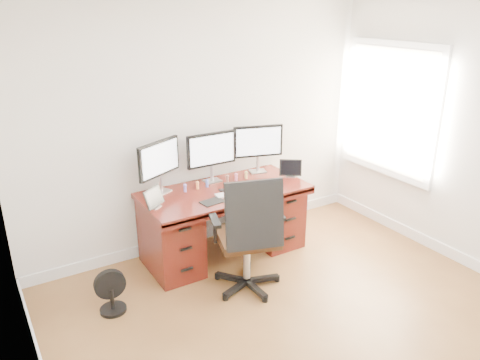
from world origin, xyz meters
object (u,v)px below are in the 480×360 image
office_chair (248,254)px  floor_fan (111,292)px  monitor_center (212,151)px  keyboard (229,194)px  desk (224,219)px

office_chair → floor_fan: 1.25m
floor_fan → office_chair: bearing=-10.4°
monitor_center → keyboard: monitor_center is taller
monitor_center → keyboard: size_ratio=2.09×
desk → office_chair: bearing=-101.1°
office_chair → floor_fan: office_chair is taller
desk → floor_fan: 1.40m
floor_fan → keyboard: size_ratio=1.51×
office_chair → keyboard: office_chair is taller
office_chair → monitor_center: 1.19m
floor_fan → keyboard: keyboard is taller
desk → floor_fan: bearing=-164.2°
desk → office_chair: (-0.14, -0.71, -0.02)m
keyboard → floor_fan: bearing=-162.7°
keyboard → monitor_center: bearing=93.7°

